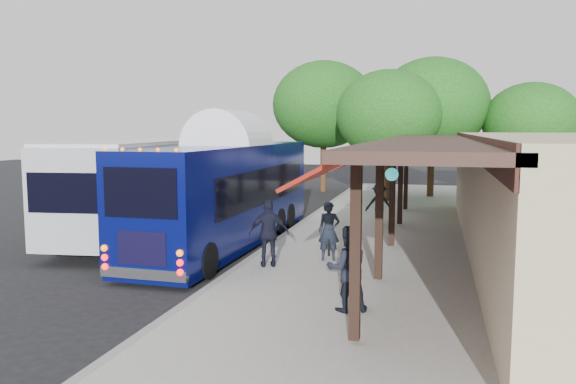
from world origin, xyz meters
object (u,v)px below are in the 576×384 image
Objects in this scene: ped_c at (269,233)px; sign_board at (329,229)px; ped_b at (347,268)px; coach_bus at (228,188)px; ped_d at (379,204)px; ped_a at (329,231)px; city_bus at (156,180)px.

ped_c is 2.06m from sign_board.
ped_c is (-2.55, 3.08, 0.03)m from ped_b.
sign_board is (3.59, -1.45, -0.92)m from coach_bus.
coach_bus is 6.20m from ped_d.
coach_bus reaches higher than ped_d.
sign_board is at bearing -20.91° from coach_bus.
coach_bus reaches higher than sign_board.
ped_c is (-1.40, -1.11, 0.08)m from ped_a.
ped_c is at bearing -156.78° from ped_a.
coach_bus reaches higher than ped_b.
ped_a is at bearing -26.62° from coach_bus.
city_bus is 8.17m from sign_board.
ped_b reaches higher than ped_d.
sign_board is at bearing 70.33° from ped_d.
sign_board is (-0.09, 0.48, -0.02)m from ped_a.
coach_bus is at bearing -71.69° from ped_b.
ped_b is (8.55, -8.22, -0.85)m from city_bus.
city_bus is 7.82× the size of ped_a.
ped_c is 1.14× the size of ped_d.
ped_a is 6.20m from ped_d.
city_bus is 11.89m from ped_b.
city_bus is 7.95m from ped_c.
ped_d is (8.15, 2.12, -0.92)m from city_bus.
ped_d is (-0.39, 10.35, -0.08)m from ped_b.
ped_c reaches higher than sign_board.
ped_a is 0.49m from sign_board.
city_bus is 10.83× the size of sign_board.
ped_c is (2.29, -3.05, -0.83)m from coach_bus.
coach_bus is at bearing 32.40° from ped_d.
ped_d is at bearing 58.34° from sign_board.
city_bus is at bearing 3.48° from ped_d.
city_bus is (-3.71, 2.10, -0.01)m from coach_bus.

